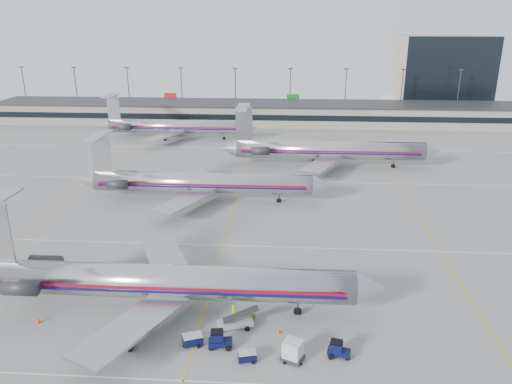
# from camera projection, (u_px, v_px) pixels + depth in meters

# --- Properties ---
(ground) EXTENTS (260.00, 260.00, 0.00)m
(ground) POSITION_uv_depth(u_px,v_px,m) (213.00, 280.00, 61.09)
(ground) COLOR gray
(ground) RESTS_ON ground
(apron_markings) EXTENTS (160.00, 0.15, 0.02)m
(apron_markings) POSITION_uv_depth(u_px,v_px,m) (224.00, 245.00, 70.51)
(apron_markings) COLOR silver
(apron_markings) RESTS_ON ground
(terminal) EXTENTS (162.00, 17.00, 6.25)m
(terminal) POSITION_uv_depth(u_px,v_px,m) (260.00, 113.00, 152.39)
(terminal) COLOR gray
(terminal) RESTS_ON ground
(light_mast_row) EXTENTS (163.60, 0.40, 15.28)m
(light_mast_row) POSITION_uv_depth(u_px,v_px,m) (263.00, 89.00, 163.82)
(light_mast_row) COLOR #38383D
(light_mast_row) RESTS_ON ground
(distant_building) EXTENTS (30.00, 20.00, 25.00)m
(distant_building) POSITION_uv_depth(u_px,v_px,m) (443.00, 73.00, 173.71)
(distant_building) COLOR tan
(distant_building) RESTS_ON ground
(jet_foreground) EXTENTS (46.75, 27.53, 12.24)m
(jet_foreground) POSITION_uv_depth(u_px,v_px,m) (160.00, 281.00, 53.85)
(jet_foreground) COLOR silver
(jet_foreground) RESTS_ON ground
(jet_second_row) EXTENTS (44.49, 26.20, 11.65)m
(jet_second_row) POSITION_uv_depth(u_px,v_px,m) (197.00, 182.00, 86.82)
(jet_second_row) COLOR silver
(jet_second_row) RESTS_ON ground
(jet_third_row) EXTENTS (47.22, 29.04, 12.91)m
(jet_third_row) POSITION_uv_depth(u_px,v_px,m) (325.00, 150.00, 106.98)
(jet_third_row) COLOR silver
(jet_third_row) RESTS_ON ground
(jet_back_row) EXTENTS (42.85, 26.36, 11.72)m
(jet_back_row) POSITION_uv_depth(u_px,v_px,m) (174.00, 126.00, 131.90)
(jet_back_row) COLOR silver
(jet_back_row) RESTS_ON ground
(tug_left) EXTENTS (2.02, 1.07, 1.61)m
(tug_left) POSITION_uv_depth(u_px,v_px,m) (123.00, 342.00, 48.21)
(tug_left) COLOR black
(tug_left) RESTS_ON ground
(tug_center) EXTENTS (2.40, 1.40, 1.86)m
(tug_center) POSITION_uv_depth(u_px,v_px,m) (219.00, 340.00, 48.36)
(tug_center) COLOR black
(tug_center) RESTS_ON ground
(tug_right) EXTENTS (2.30, 1.53, 1.72)m
(tug_right) POSITION_uv_depth(u_px,v_px,m) (338.00, 350.00, 47.06)
(tug_right) COLOR black
(tug_right) RESTS_ON ground
(cart_inner) EXTENTS (2.23, 1.89, 1.07)m
(cart_inner) POSITION_uv_depth(u_px,v_px,m) (193.00, 340.00, 48.86)
(cart_inner) COLOR black
(cart_inner) RESTS_ON ground
(cart_outer) EXTENTS (1.90, 1.50, 0.95)m
(cart_outer) POSITION_uv_depth(u_px,v_px,m) (247.00, 356.00, 46.59)
(cart_outer) COLOR black
(cart_outer) RESTS_ON ground
(uld_container) EXTENTS (2.45, 2.29, 2.06)m
(uld_container) POSITION_uv_depth(u_px,v_px,m) (293.00, 351.00, 46.47)
(uld_container) COLOR #2D2D30
(uld_container) RESTS_ON ground
(belt_loader) EXTENTS (4.46, 2.23, 2.28)m
(belt_loader) POSITION_uv_depth(u_px,v_px,m) (236.00, 322.00, 51.57)
(belt_loader) COLOR #A3A3A3
(belt_loader) RESTS_ON ground
(ramp_worker_near) EXTENTS (0.84, 0.83, 1.96)m
(ramp_worker_near) POSITION_uv_depth(u_px,v_px,m) (234.00, 314.00, 52.42)
(ramp_worker_near) COLOR #9DF216
(ramp_worker_near) RESTS_ON ground
(ramp_worker_far) EXTENTS (0.88, 0.73, 1.66)m
(ramp_worker_far) POSITION_uv_depth(u_px,v_px,m) (253.00, 313.00, 52.88)
(ramp_worker_far) COLOR #8DC913
(ramp_worker_far) RESTS_ON ground
(cone_right) EXTENTS (0.54, 0.54, 0.56)m
(cone_right) POSITION_uv_depth(u_px,v_px,m) (279.00, 331.00, 50.73)
(cone_right) COLOR #EE3F07
(cone_right) RESTS_ON ground
(cone_left) EXTENTS (0.62, 0.62, 0.66)m
(cone_left) POSITION_uv_depth(u_px,v_px,m) (38.00, 320.00, 52.45)
(cone_left) COLOR #EE3F07
(cone_left) RESTS_ON ground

